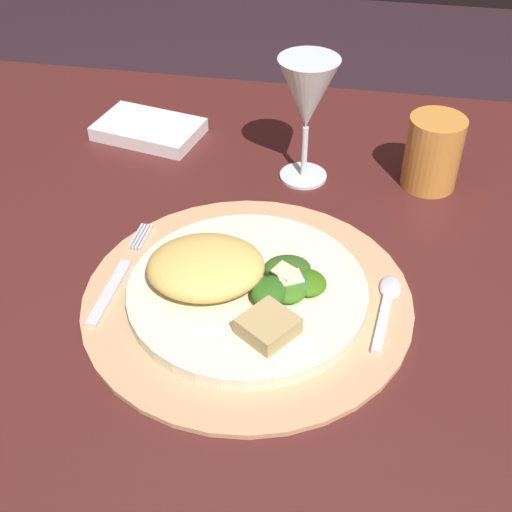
% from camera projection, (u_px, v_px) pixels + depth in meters
% --- Properties ---
extents(dining_table, '(1.20, 0.95, 0.74)m').
position_uv_depth(dining_table, '(285.00, 362.00, 0.83)').
color(dining_table, '#4B1D1B').
rests_on(dining_table, ground).
extents(placemat, '(0.35, 0.35, 0.01)m').
position_uv_depth(placemat, '(247.00, 298.00, 0.71)').
color(placemat, tan).
rests_on(placemat, dining_table).
extents(dinner_plate, '(0.25, 0.25, 0.01)m').
position_uv_depth(dinner_plate, '(247.00, 291.00, 0.71)').
color(dinner_plate, '#E9E7C8').
rests_on(dinner_plate, placemat).
extents(pasta_serving, '(0.14, 0.13, 0.04)m').
position_uv_depth(pasta_serving, '(206.00, 267.00, 0.70)').
color(pasta_serving, '#E9BE5E').
rests_on(pasta_serving, dinner_plate).
extents(salad_greens, '(0.09, 0.09, 0.02)m').
position_uv_depth(salad_greens, '(289.00, 282.00, 0.70)').
color(salad_greens, '#2B601A').
rests_on(salad_greens, dinner_plate).
extents(bread_piece, '(0.07, 0.07, 0.02)m').
position_uv_depth(bread_piece, '(268.00, 326.00, 0.65)').
color(bread_piece, tan).
rests_on(bread_piece, dinner_plate).
extents(fork, '(0.02, 0.17, 0.00)m').
position_uv_depth(fork, '(118.00, 277.00, 0.73)').
color(fork, silver).
rests_on(fork, placemat).
extents(spoon, '(0.03, 0.12, 0.01)m').
position_uv_depth(spoon, '(388.00, 298.00, 0.71)').
color(spoon, silver).
rests_on(spoon, placemat).
extents(napkin, '(0.16, 0.12, 0.02)m').
position_uv_depth(napkin, '(149.00, 129.00, 0.97)').
color(napkin, white).
rests_on(napkin, dining_table).
extents(wine_glass, '(0.08, 0.08, 0.16)m').
position_uv_depth(wine_glass, '(307.00, 97.00, 0.82)').
color(wine_glass, silver).
rests_on(wine_glass, dining_table).
extents(amber_tumbler, '(0.07, 0.07, 0.09)m').
position_uv_depth(amber_tumbler, '(433.00, 152.00, 0.85)').
color(amber_tumbler, orange).
rests_on(amber_tumbler, dining_table).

